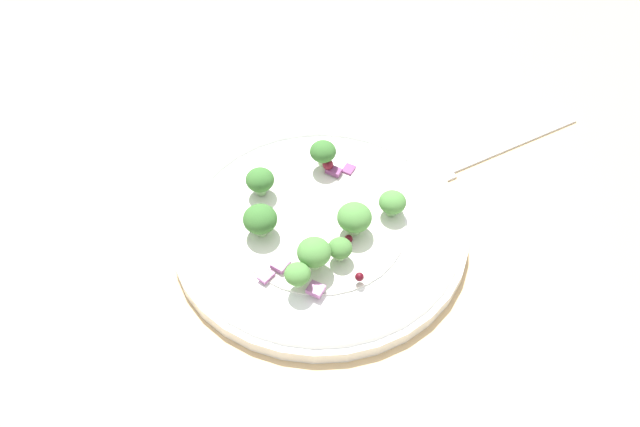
{
  "coord_description": "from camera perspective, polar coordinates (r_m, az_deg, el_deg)",
  "views": [
    {
      "loc": [
        31.79,
        -18.7,
        47.3
      ],
      "look_at": [
        -1.16,
        1.53,
        2.7
      ],
      "focal_mm": 39.74,
      "sensor_mm": 36.0,
      "label": 1
    }
  ],
  "objects": [
    {
      "name": "broccoli_floret_7",
      "position": [
        0.55,
        -1.82,
        -4.94
      ],
      "size": [
        2.05,
        2.05,
        2.08
      ],
      "color": "#8EB77A",
      "rests_on": "plate"
    },
    {
      "name": "onion_bit_3",
      "position": [
        0.57,
        -3.21,
        -4.11
      ],
      "size": [
        1.63,
        1.66,
        0.46
      ],
      "primitive_type": "cube",
      "rotation": [
        0.0,
        0.0,
        0.44
      ],
      "color": "#A35B93",
      "rests_on": "plate"
    },
    {
      "name": "broccoli_floret_2",
      "position": [
        0.61,
        -4.86,
        2.68
      ],
      "size": [
        2.49,
        2.49,
        2.52
      ],
      "color": "#8EB77A",
      "rests_on": "plate"
    },
    {
      "name": "broccoli_floret_0",
      "position": [
        0.63,
        0.24,
        4.98
      ],
      "size": [
        2.36,
        2.36,
        2.39
      ],
      "color": "#8EB77A",
      "rests_on": "plate"
    },
    {
      "name": "dressing_pool",
      "position": [
        0.6,
        0.0,
        -0.87
      ],
      "size": [
        14.58,
        14.58,
        0.2
      ],
      "primitive_type": "cylinder",
      "color": "white",
      "rests_on": "plate"
    },
    {
      "name": "cranberry_0",
      "position": [
        0.56,
        3.19,
        -5.11
      ],
      "size": [
        0.72,
        0.72,
        0.72
      ],
      "primitive_type": "sphere",
      "color": "#4C0A14",
      "rests_on": "plate"
    },
    {
      "name": "onion_bit_4",
      "position": [
        0.55,
        -0.34,
        -6.12
      ],
      "size": [
        1.64,
        1.6,
        0.46
      ],
      "primitive_type": "cube",
      "rotation": [
        0.0,
        0.0,
        2.1
      ],
      "color": "#A35B93",
      "rests_on": "plate"
    },
    {
      "name": "ground_plane",
      "position": [
        0.61,
        -0.66,
        -3.56
      ],
      "size": [
        180.0,
        180.0,
        2.0
      ],
      "primitive_type": "cube",
      "color": "tan"
    },
    {
      "name": "onion_bit_1",
      "position": [
        0.64,
        2.32,
        3.55
      ],
      "size": [
        1.41,
        1.48,
        0.34
      ],
      "primitive_type": "cube",
      "rotation": [
        0.0,
        0.0,
        2.11
      ],
      "color": "#843D75",
      "rests_on": "plate"
    },
    {
      "name": "fork",
      "position": [
        0.69,
        13.38,
        4.84
      ],
      "size": [
        2.76,
        18.67,
        0.5
      ],
      "color": "silver",
      "rests_on": "ground_plane"
    },
    {
      "name": "broccoli_floret_6",
      "position": [
        0.57,
        1.62,
        -2.84
      ],
      "size": [
        1.98,
        1.98,
        2.01
      ],
      "color": "#9EC684",
      "rests_on": "plate"
    },
    {
      "name": "broccoli_floret_5",
      "position": [
        0.58,
        -4.84,
        -0.5
      ],
      "size": [
        2.85,
        2.85,
        2.89
      ],
      "color": "#9EC684",
      "rests_on": "plate"
    },
    {
      "name": "cranberry_1",
      "position": [
        0.64,
        0.65,
        3.96
      ],
      "size": [
        0.98,
        0.98,
        0.98
      ],
      "primitive_type": "sphere",
      "color": "maroon",
      "rests_on": "plate"
    },
    {
      "name": "plate",
      "position": [
        0.6,
        0.0,
        -1.14
      ],
      "size": [
        25.14,
        25.14,
        1.7
      ],
      "color": "white",
      "rests_on": "ground_plane"
    },
    {
      "name": "onion_bit_0",
      "position": [
        0.64,
        1.11,
        3.45
      ],
      "size": [
        1.61,
        1.42,
        0.45
      ],
      "primitive_type": "cube",
      "rotation": [
        0.0,
        0.0,
        0.51
      ],
      "color": "#843D75",
      "rests_on": "plate"
    },
    {
      "name": "onion_bit_2",
      "position": [
        0.57,
        -4.35,
        -5.05
      ],
      "size": [
        1.22,
        1.46,
        0.33
      ],
      "primitive_type": "cube",
      "rotation": [
        0.0,
        0.0,
        0.34
      ],
      "color": "#934C84",
      "rests_on": "plate"
    },
    {
      "name": "broccoli_floret_1",
      "position": [
        0.55,
        -0.48,
        -3.18
      ],
      "size": [
        2.71,
        2.71,
        2.75
      ],
      "color": "#9EC684",
      "rests_on": "plate"
    },
    {
      "name": "broccoli_floret_3",
      "position": [
        0.58,
        2.79,
        -0.37
      ],
      "size": [
        2.89,
        2.89,
        2.92
      ],
      "color": "#9EC684",
      "rests_on": "plate"
    },
    {
      "name": "cranberry_2",
      "position": [
        0.58,
        2.31,
        -2.05
      ],
      "size": [
        0.7,
        0.7,
        0.7
      ],
      "primitive_type": "sphere",
      "color": "#4C0A14",
      "rests_on": "plate"
    },
    {
      "name": "broccoli_floret_4",
      "position": [
        0.6,
        5.86,
        0.87
      ],
      "size": [
        2.33,
        2.33,
        2.36
      ],
      "color": "#8EB77A",
      "rests_on": "plate"
    }
  ]
}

